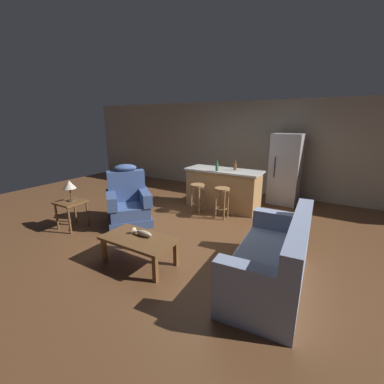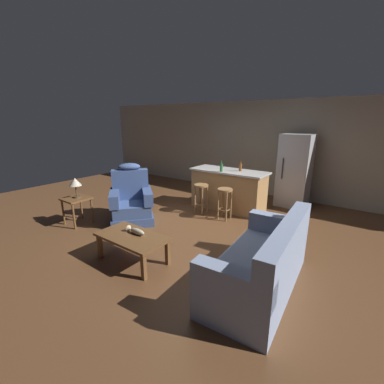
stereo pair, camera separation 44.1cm
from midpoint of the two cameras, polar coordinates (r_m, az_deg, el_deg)
name	(u,v)px [view 1 (the left image)]	position (r m, az deg, el deg)	size (l,w,h in m)	color
ground_plane	(195,226)	(5.24, -1.86, -7.69)	(12.00, 12.00, 0.00)	brown
back_wall	(250,148)	(7.66, 11.05, 9.63)	(12.00, 0.05, 2.60)	#A89E89
coffee_table	(139,241)	(3.96, -14.90, -10.59)	(1.10, 0.60, 0.42)	brown
fish_figurine	(142,233)	(3.97, -14.18, -8.92)	(0.34, 0.10, 0.10)	#4C3823
couch	(275,260)	(3.52, 14.38, -14.58)	(0.98, 1.96, 0.94)	#8493B2
recliner_near_lamp	(128,203)	(5.53, -16.19, -2.38)	(1.18, 1.18, 1.20)	#384C7A
end_table	(71,206)	(5.63, -27.35, -2.80)	(0.48, 0.48, 0.56)	brown
table_lamp	(69,186)	(5.54, -27.68, 1.25)	(0.24, 0.24, 0.41)	#4C3823
kitchen_island	(223,189)	(6.19, 4.90, 0.69)	(1.80, 0.70, 0.95)	#AD7F4C
bar_stool_left	(197,193)	(5.83, -0.95, -0.29)	(0.32, 0.32, 0.68)	olive
bar_stool_right	(222,197)	(5.54, 4.44, -1.20)	(0.32, 0.32, 0.68)	olive
refrigerator	(285,169)	(6.84, 18.32, 4.85)	(0.70, 0.69, 1.76)	#B7B7BC
bottle_tall_green	(217,167)	(5.86, 3.41, 5.53)	(0.07, 0.07, 0.25)	#2D6B38
bottle_short_amber	(235,166)	(6.01, 7.50, 5.66)	(0.07, 0.07, 0.24)	brown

